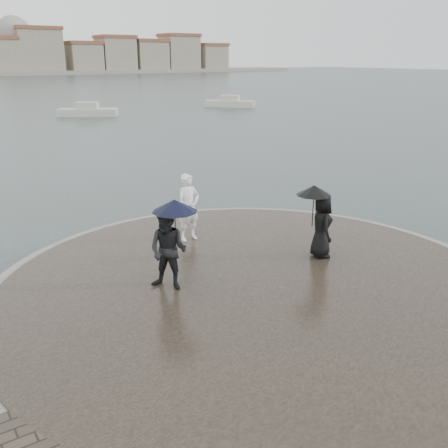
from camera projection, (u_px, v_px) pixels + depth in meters
ground at (371, 370)px, 9.04m from camera, size 400.00×400.00×0.00m
kerb_ring at (255, 290)px, 11.75m from camera, size 12.50×12.50×0.32m
quay_tip at (255, 290)px, 11.74m from camera, size 11.90×11.90×0.36m
statue at (189, 207)px, 14.16m from camera, size 0.73×0.51×1.93m
visitor_left at (170, 241)px, 11.11m from camera, size 1.32×1.18×2.04m
visitor_right at (320, 218)px, 12.90m from camera, size 1.12×1.04×1.95m
boats at (73, 116)px, 43.92m from camera, size 44.95×11.78×1.50m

